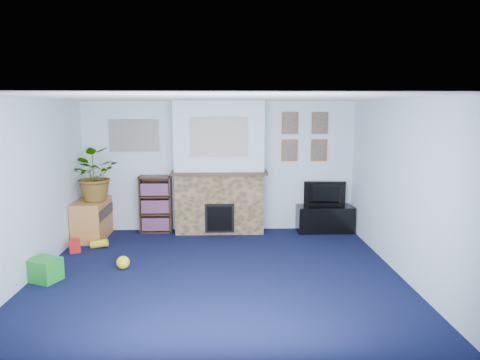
{
  "coord_description": "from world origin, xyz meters",
  "views": [
    {
      "loc": [
        0.12,
        -5.63,
        2.26
      ],
      "look_at": [
        0.33,
        0.84,
        1.18
      ],
      "focal_mm": 32.0,
      "sensor_mm": 36.0,
      "label": 1
    }
  ],
  "objects_px": {
    "tv_stand": "(325,220)",
    "sideboard": "(92,219)",
    "television": "(325,194)",
    "bookshelf": "(156,205)"
  },
  "relations": [
    {
      "from": "television",
      "to": "sideboard",
      "type": "distance_m",
      "value": 4.22
    },
    {
      "from": "tv_stand",
      "to": "television",
      "type": "relative_size",
      "value": 1.33
    },
    {
      "from": "tv_stand",
      "to": "sideboard",
      "type": "relative_size",
      "value": 1.16
    },
    {
      "from": "tv_stand",
      "to": "sideboard",
      "type": "xyz_separation_m",
      "value": [
        -4.19,
        -0.28,
        0.12
      ]
    },
    {
      "from": "tv_stand",
      "to": "sideboard",
      "type": "bearing_deg",
      "value": -176.18
    },
    {
      "from": "bookshelf",
      "to": "sideboard",
      "type": "relative_size",
      "value": 1.19
    },
    {
      "from": "television",
      "to": "tv_stand",
      "type": "bearing_deg",
      "value": 94.37
    },
    {
      "from": "television",
      "to": "bookshelf",
      "type": "relative_size",
      "value": 0.73
    },
    {
      "from": "bookshelf",
      "to": "television",
      "type": "bearing_deg",
      "value": -1.04
    },
    {
      "from": "bookshelf",
      "to": "tv_stand",
      "type": "bearing_deg",
      "value": -1.4
    }
  ]
}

